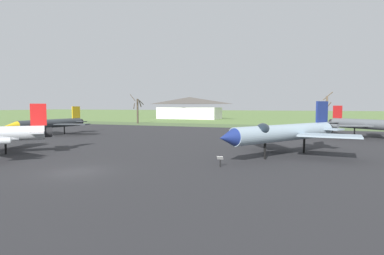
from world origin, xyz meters
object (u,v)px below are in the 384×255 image
object	(u,v)px
info_placard_front_left	(220,160)
jet_fighter_front_left	(284,132)
jet_fighter_rear_center	(375,124)
info_placard_rear_left	(8,136)
jet_fighter_rear_left	(49,123)
visitor_building	(189,108)

from	to	relation	value
info_placard_front_left	jet_fighter_front_left	bearing A→B (deg)	59.46
jet_fighter_front_left	jet_fighter_rear_center	bearing A→B (deg)	62.13
info_placard_front_left	info_placard_rear_left	distance (m)	33.51
jet_fighter_rear_left	info_placard_rear_left	distance (m)	7.09
info_placard_front_left	jet_fighter_rear_center	xyz separation A→B (m)	(14.93, 27.43, 1.54)
info_placard_rear_left	visitor_building	bearing A→B (deg)	91.94
jet_fighter_front_left	jet_fighter_rear_left	xyz separation A→B (m)	(-36.31, 7.71, -0.32)
jet_fighter_front_left	jet_fighter_rear_center	xyz separation A→B (m)	(10.76, 20.35, -0.18)
jet_fighter_rear_left	jet_fighter_front_left	bearing A→B (deg)	-11.98
info_placard_front_left	jet_fighter_rear_center	distance (m)	31.27
jet_fighter_rear_center	jet_fighter_rear_left	bearing A→B (deg)	-164.96
jet_fighter_front_left	info_placard_front_left	xyz separation A→B (m)	(-4.17, -7.07, -1.72)
jet_fighter_front_left	jet_fighter_rear_left	size ratio (longest dim) A/B	1.00
info_placard_front_left	visitor_building	distance (m)	89.88
info_placard_front_left	jet_fighter_rear_left	world-z (taller)	jet_fighter_rear_left
jet_fighter_rear_center	info_placard_front_left	bearing A→B (deg)	-118.57
info_placard_rear_left	visitor_building	xyz separation A→B (m)	(-2.53, 74.84, 3.26)
jet_fighter_rear_left	visitor_building	world-z (taller)	visitor_building
info_placard_rear_left	jet_fighter_rear_center	bearing A→B (deg)	22.41
jet_fighter_front_left	jet_fighter_rear_center	world-z (taller)	jet_fighter_front_left
info_placard_front_left	jet_fighter_rear_left	size ratio (longest dim) A/B	0.06
jet_fighter_rear_center	visitor_building	size ratio (longest dim) A/B	0.56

